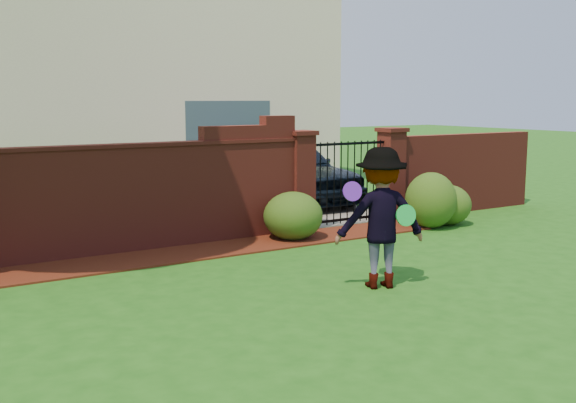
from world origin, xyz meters
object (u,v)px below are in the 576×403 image
car (294,171)px  man (381,218)px  frisbee_purple (352,191)px  frisbee_green (406,215)px

car → man: 7.34m
frisbee_purple → man: bearing=2.7°
car → man: man is taller
car → frisbee_green: bearing=-113.1°
man → frisbee_purple: bearing=24.6°
car → frisbee_green: 7.48m
man → frisbee_green: (0.22, -0.24, 0.05)m
car → frisbee_purple: (-3.45, -6.74, 0.56)m
frisbee_green → man: bearing=132.1°
car → man: (-2.95, -6.72, 0.16)m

